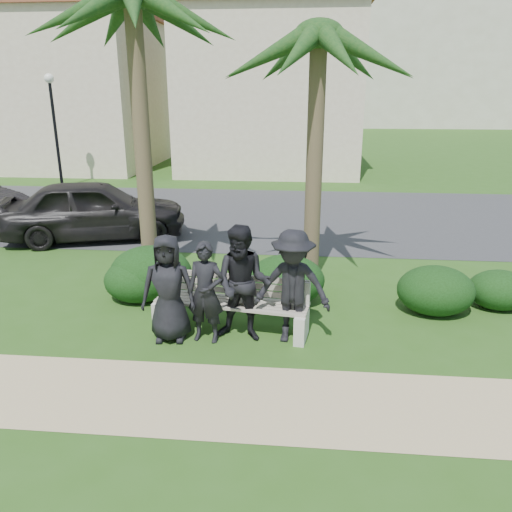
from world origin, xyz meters
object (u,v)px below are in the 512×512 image
object	(u,v)px
street_lamp	(53,111)
man_b	(206,292)
park_bench	(231,308)
palm_right	(319,38)
man_d	(293,287)
car_a	(94,210)
man_a	(168,288)
man_c	(243,284)

from	to	relation	value
street_lamp	man_b	xyz separation A→B (m)	(8.20, -12.26, -2.15)
park_bench	man_b	world-z (taller)	man_b
man_b	palm_right	size ratio (longest dim) A/B	0.29
man_d	palm_right	size ratio (longest dim) A/B	0.32
man_d	car_a	size ratio (longest dim) A/B	0.39
street_lamp	man_b	size ratio (longest dim) A/B	2.72
man_d	palm_right	world-z (taller)	palm_right
park_bench	man_b	xyz separation A→B (m)	(-0.32, -0.37, 0.40)
man_a	man_d	xyz separation A→B (m)	(1.86, 0.11, 0.05)
street_lamp	man_b	distance (m)	14.90
man_a	street_lamp	bearing A→B (deg)	117.26
park_bench	car_a	bearing A→B (deg)	139.28
park_bench	man_a	bearing A→B (deg)	-148.80
palm_right	man_d	bearing A→B (deg)	-96.47
man_d	palm_right	xyz separation A→B (m)	(0.32, 2.84, 3.68)
palm_right	car_a	distance (m)	7.06
man_d	car_a	bearing A→B (deg)	142.20
man_a	palm_right	bearing A→B (deg)	48.80
man_c	car_a	distance (m)	6.77
street_lamp	car_a	size ratio (longest dim) A/B	0.94
man_a	car_a	distance (m)	6.18
man_c	palm_right	world-z (taller)	palm_right
car_a	street_lamp	bearing A→B (deg)	14.99
man_b	man_c	size ratio (longest dim) A/B	0.87
man_a	park_bench	bearing A→B (deg)	18.20
park_bench	man_c	xyz separation A→B (m)	(0.23, -0.27, 0.52)
palm_right	park_bench	bearing A→B (deg)	-116.80
man_a	man_d	distance (m)	1.87
man_b	car_a	xyz separation A→B (m)	(-3.88, 5.22, -0.01)
man_c	man_d	xyz separation A→B (m)	(0.74, 0.00, -0.02)
street_lamp	man_c	xyz separation A→B (m)	(8.75, -12.16, -2.04)
car_a	man_d	bearing A→B (deg)	-151.15
man_c	man_b	bearing A→B (deg)	-162.39
street_lamp	man_a	size ratio (longest dim) A/B	2.56
man_c	car_a	xyz separation A→B (m)	(-4.43, 5.11, -0.13)
man_d	man_b	bearing A→B (deg)	-168.59
street_lamp	man_d	world-z (taller)	street_lamp
palm_right	car_a	size ratio (longest dim) A/B	1.22
park_bench	palm_right	world-z (taller)	palm_right
street_lamp	car_a	distance (m)	8.54
street_lamp	park_bench	bearing A→B (deg)	-54.38
man_a	man_c	world-z (taller)	man_c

